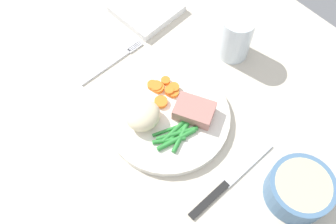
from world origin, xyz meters
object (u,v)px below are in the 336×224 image
at_px(dinner_plate, 168,116).
at_px(salad_bowl, 300,189).
at_px(knife, 230,181).
at_px(napkin, 147,9).
at_px(fork, 111,63).
at_px(water_glass, 234,39).
at_px(meat_portion, 194,111).

height_order(dinner_plate, salad_bowl, salad_bowl).
relative_size(dinner_plate, knife, 1.17).
xyz_separation_m(salad_bowl, napkin, (-0.50, 0.09, -0.02)).
height_order(fork, salad_bowl, salad_bowl).
bearing_deg(salad_bowl, knife, -144.04).
bearing_deg(water_glass, meat_portion, -70.29).
bearing_deg(salad_bowl, napkin, 170.22).
bearing_deg(fork, napkin, 107.90).
height_order(water_glass, napkin, water_glass).
bearing_deg(knife, napkin, 157.96).
relative_size(knife, napkin, 1.58).
relative_size(water_glass, salad_bowl, 0.91).
bearing_deg(water_glass, fork, -124.75).
xyz_separation_m(water_glass, salad_bowl, (0.29, -0.15, -0.01)).
height_order(fork, water_glass, water_glass).
distance_m(meat_portion, salad_bowl, 0.23).
distance_m(meat_portion, napkin, 0.30).
bearing_deg(dinner_plate, knife, -0.97).
height_order(dinner_plate, knife, dinner_plate).
bearing_deg(knife, meat_portion, 161.99).
bearing_deg(water_glass, knife, -47.24).
relative_size(meat_portion, water_glass, 0.72).
bearing_deg(knife, water_glass, 131.37).
height_order(dinner_plate, meat_portion, meat_portion).
height_order(meat_portion, fork, meat_portion).
xyz_separation_m(meat_portion, salad_bowl, (0.23, 0.03, 0.00)).
relative_size(dinner_plate, water_glass, 2.37).
bearing_deg(dinner_plate, fork, -179.17).
height_order(dinner_plate, fork, dinner_plate).
bearing_deg(salad_bowl, dinner_plate, -166.11).
distance_m(water_glass, napkin, 0.22).
xyz_separation_m(fork, napkin, (-0.06, 0.15, 0.01)).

